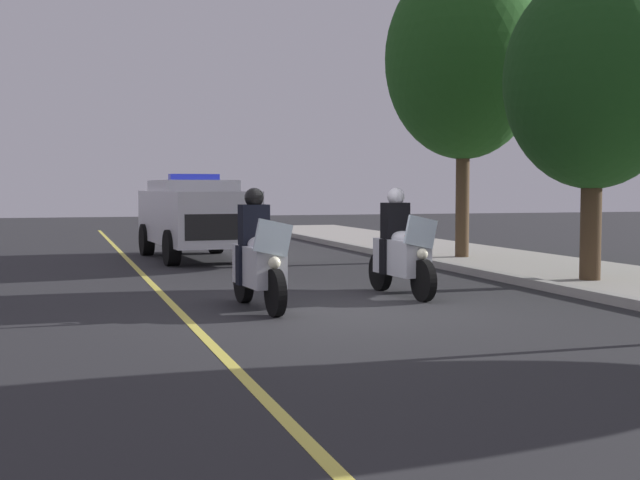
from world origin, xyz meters
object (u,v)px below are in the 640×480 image
Objects in this scene: police_motorcycle_lead_left at (258,260)px; tree_far_back at (464,60)px; police_suv at (195,215)px; police_motorcycle_lead_right at (401,252)px; tree_mid_block at (594,80)px.

police_motorcycle_lead_left is 0.31× the size of tree_far_back.
tree_far_back is (2.40, 5.90, 3.62)m from police_suv.
tree_far_back is at bearing 145.00° from police_motorcycle_lead_right.
police_suv is at bearing -112.11° from tree_far_back.
tree_mid_block is (7.56, 5.79, 2.52)m from police_suv.
tree_mid_block is at bearing 37.44° from police_suv.
police_suv reaches higher than police_motorcycle_lead_right.
police_suv is at bearing -165.56° from police_motorcycle_lead_right.
tree_far_back is at bearing 67.89° from police_suv.
police_suv is 0.73× the size of tree_far_back.
police_motorcycle_lead_right is 0.40× the size of tree_mid_block.
police_motorcycle_lead_right is 8.18m from police_suv.
police_suv is at bearing -142.56° from tree_mid_block.
police_motorcycle_lead_left is at bearing -72.52° from police_motorcycle_lead_right.
tree_far_back reaches higher than police_motorcycle_lead_left.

